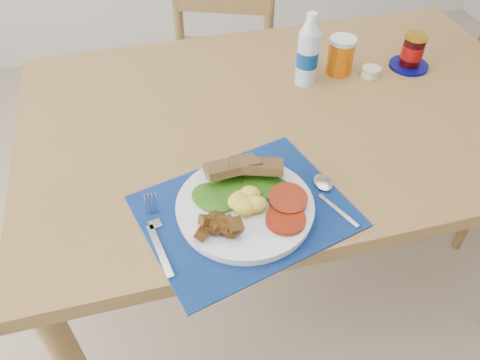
# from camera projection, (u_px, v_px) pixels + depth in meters

# --- Properties ---
(ground) EXTENTS (4.00, 4.00, 0.00)m
(ground) POSITION_uv_depth(u_px,v_px,m) (295.00, 321.00, 1.61)
(ground) COLOR gray
(ground) RESTS_ON ground
(table) EXTENTS (1.40, 0.90, 0.75)m
(table) POSITION_uv_depth(u_px,v_px,m) (290.00, 134.00, 1.29)
(table) COLOR brown
(table) RESTS_ON ground
(chair_far) EXTENTS (0.48, 0.47, 1.02)m
(chair_far) POSITION_uv_depth(u_px,v_px,m) (228.00, 61.00, 1.84)
(chair_far) COLOR brown
(chair_far) RESTS_ON ground
(placemat) EXTENTS (0.48, 0.41, 0.00)m
(placemat) POSITION_uv_depth(u_px,v_px,m) (245.00, 211.00, 0.97)
(placemat) COLOR black
(placemat) RESTS_ON table
(breakfast_plate) EXTENTS (0.28, 0.28, 0.07)m
(breakfast_plate) POSITION_uv_depth(u_px,v_px,m) (243.00, 206.00, 0.95)
(breakfast_plate) COLOR silver
(breakfast_plate) RESTS_ON placemat
(fork) EXTENTS (0.04, 0.19, 0.00)m
(fork) POSITION_uv_depth(u_px,v_px,m) (157.00, 234.00, 0.92)
(fork) COLOR #B2B5BA
(fork) RESTS_ON placemat
(spoon) EXTENTS (0.05, 0.16, 0.00)m
(spoon) POSITION_uv_depth(u_px,v_px,m) (328.00, 192.00, 1.00)
(spoon) COLOR #B2B5BA
(spoon) RESTS_ON placemat
(water_bottle) EXTENTS (0.06, 0.06, 0.20)m
(water_bottle) POSITION_uv_depth(u_px,v_px,m) (308.00, 54.00, 1.26)
(water_bottle) COLOR #ADBFCC
(water_bottle) RESTS_ON table
(juice_glass) EXTENTS (0.07, 0.07, 0.10)m
(juice_glass) POSITION_uv_depth(u_px,v_px,m) (341.00, 57.00, 1.32)
(juice_glass) COLOR #BD5505
(juice_glass) RESTS_ON table
(ramekin) EXTENTS (0.05, 0.05, 0.03)m
(ramekin) POSITION_uv_depth(u_px,v_px,m) (371.00, 72.00, 1.34)
(ramekin) COLOR #C9B493
(ramekin) RESTS_ON table
(jam_on_saucer) EXTENTS (0.11, 0.11, 0.10)m
(jam_on_saucer) POSITION_uv_depth(u_px,v_px,m) (412.00, 53.00, 1.35)
(jam_on_saucer) COLOR #050656
(jam_on_saucer) RESTS_ON table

